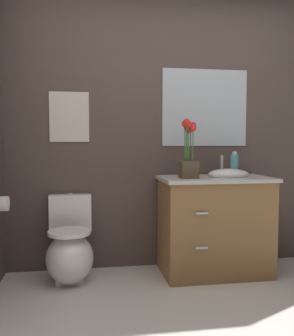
{
  "coord_description": "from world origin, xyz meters",
  "views": [
    {
      "loc": [
        -0.84,
        -1.83,
        1.13
      ],
      "look_at": [
        -0.34,
        1.2,
        0.92
      ],
      "focal_mm": 40.46,
      "sensor_mm": 36.0,
      "label": 1
    }
  ],
  "objects_px": {
    "soap_bottle": "(234,165)",
    "wall_poster": "(69,117)",
    "toilet": "(70,251)",
    "wall_mirror": "(205,108)",
    "vanity_cabinet": "(215,224)",
    "flower_vase": "(189,155)",
    "toilet_paper_roll": "(1,204)"
  },
  "relations": [
    {
      "from": "toilet",
      "to": "wall_poster",
      "type": "height_order",
      "value": "wall_poster"
    },
    {
      "from": "toilet",
      "to": "toilet_paper_roll",
      "type": "relative_size",
      "value": 6.27
    },
    {
      "from": "toilet",
      "to": "toilet_paper_roll",
      "type": "distance_m",
      "value": 0.68
    },
    {
      "from": "toilet",
      "to": "flower_vase",
      "type": "bearing_deg",
      "value": -5.82
    },
    {
      "from": "toilet",
      "to": "toilet_paper_roll",
      "type": "height_order",
      "value": "toilet_paper_roll"
    },
    {
      "from": "vanity_cabinet",
      "to": "flower_vase",
      "type": "xyz_separation_m",
      "value": [
        -0.26,
        -0.07,
        0.6
      ]
    },
    {
      "from": "vanity_cabinet",
      "to": "flower_vase",
      "type": "height_order",
      "value": "flower_vase"
    },
    {
      "from": "vanity_cabinet",
      "to": "soap_bottle",
      "type": "distance_m",
      "value": 0.54
    },
    {
      "from": "soap_bottle",
      "to": "wall_mirror",
      "type": "distance_m",
      "value": 0.61
    },
    {
      "from": "toilet_paper_roll",
      "to": "flower_vase",
      "type": "bearing_deg",
      "value": 3.81
    },
    {
      "from": "flower_vase",
      "to": "toilet_paper_roll",
      "type": "height_order",
      "value": "flower_vase"
    },
    {
      "from": "vanity_cabinet",
      "to": "flower_vase",
      "type": "distance_m",
      "value": 0.66
    },
    {
      "from": "wall_poster",
      "to": "wall_mirror",
      "type": "height_order",
      "value": "wall_mirror"
    },
    {
      "from": "toilet",
      "to": "flower_vase",
      "type": "xyz_separation_m",
      "value": [
        0.97,
        -0.1,
        0.79
      ]
    },
    {
      "from": "toilet",
      "to": "vanity_cabinet",
      "type": "distance_m",
      "value": 1.24
    },
    {
      "from": "flower_vase",
      "to": "soap_bottle",
      "type": "relative_size",
      "value": 2.26
    },
    {
      "from": "flower_vase",
      "to": "wall_poster",
      "type": "xyz_separation_m",
      "value": [
        -0.97,
        0.37,
        0.32
      ]
    },
    {
      "from": "wall_mirror",
      "to": "toilet_paper_roll",
      "type": "relative_size",
      "value": 7.27
    },
    {
      "from": "flower_vase",
      "to": "soap_bottle",
      "type": "xyz_separation_m",
      "value": [
        0.43,
        0.09,
        -0.09
      ]
    },
    {
      "from": "flower_vase",
      "to": "wall_poster",
      "type": "relative_size",
      "value": 1.13
    },
    {
      "from": "toilet",
      "to": "vanity_cabinet",
      "type": "height_order",
      "value": "vanity_cabinet"
    },
    {
      "from": "soap_bottle",
      "to": "flower_vase",
      "type": "bearing_deg",
      "value": -168.68
    },
    {
      "from": "soap_bottle",
      "to": "wall_poster",
      "type": "relative_size",
      "value": 0.5
    },
    {
      "from": "soap_bottle",
      "to": "wall_mirror",
      "type": "bearing_deg",
      "value": 122.49
    },
    {
      "from": "flower_vase",
      "to": "wall_poster",
      "type": "distance_m",
      "value": 1.09
    },
    {
      "from": "toilet",
      "to": "wall_mirror",
      "type": "xyz_separation_m",
      "value": [
        1.23,
        0.27,
        1.21
      ]
    },
    {
      "from": "toilet_paper_roll",
      "to": "wall_poster",
      "type": "bearing_deg",
      "value": 43.53
    },
    {
      "from": "wall_mirror",
      "to": "flower_vase",
      "type": "bearing_deg",
      "value": -124.67
    },
    {
      "from": "soap_bottle",
      "to": "wall_mirror",
      "type": "relative_size",
      "value": 0.27
    },
    {
      "from": "toilet",
      "to": "wall_poster",
      "type": "distance_m",
      "value": 1.14
    },
    {
      "from": "vanity_cabinet",
      "to": "wall_mirror",
      "type": "bearing_deg",
      "value": 90.54
    },
    {
      "from": "vanity_cabinet",
      "to": "toilet_paper_roll",
      "type": "relative_size",
      "value": 9.25
    }
  ]
}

